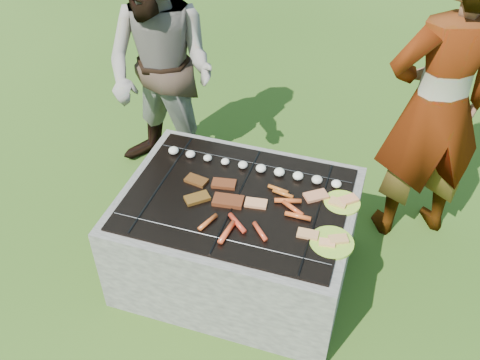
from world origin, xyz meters
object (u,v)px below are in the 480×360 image
object	(u,v)px
plate_near	(332,242)
cook	(437,108)
bystander	(161,72)
fire_pit	(237,239)
plate_far	(342,202)

from	to	relation	value
plate_near	cook	xyz separation A→B (m)	(0.40, 0.90, 0.33)
bystander	cook	bearing A→B (deg)	10.66
plate_near	cook	world-z (taller)	cook
bystander	fire_pit	bearing A→B (deg)	-32.67
plate_near	fire_pit	bearing A→B (deg)	163.32
plate_far	plate_near	distance (m)	0.31
fire_pit	cook	world-z (taller)	cook
plate_far	bystander	bearing A→B (deg)	154.96
plate_far	cook	bearing A→B (deg)	55.74
plate_near	bystander	xyz separation A→B (m)	(-1.35, 0.94, 0.24)
fire_pit	bystander	distance (m)	1.24
plate_far	plate_near	bearing A→B (deg)	-90.06
cook	bystander	world-z (taller)	cook
plate_far	cook	xyz separation A→B (m)	(0.40, 0.59, 0.33)
fire_pit	plate_near	world-z (taller)	plate_near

